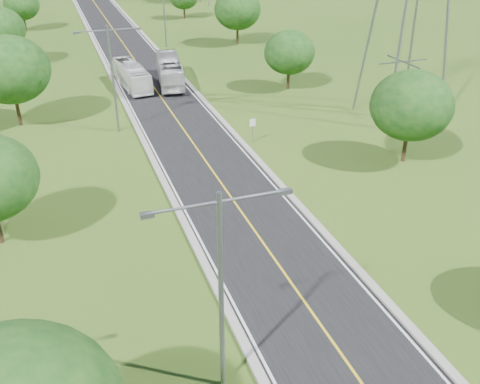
# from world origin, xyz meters

# --- Properties ---
(ground) EXTENTS (260.00, 260.00, 0.00)m
(ground) POSITION_xyz_m (0.00, 60.00, 0.00)
(ground) COLOR #2F4E16
(ground) RESTS_ON ground
(road) EXTENTS (8.00, 150.00, 0.06)m
(road) POSITION_xyz_m (0.00, 66.00, 0.03)
(road) COLOR black
(road) RESTS_ON ground
(curb_left) EXTENTS (0.50, 150.00, 0.22)m
(curb_left) POSITION_xyz_m (-4.25, 66.00, 0.11)
(curb_left) COLOR gray
(curb_left) RESTS_ON ground
(curb_right) EXTENTS (0.50, 150.00, 0.22)m
(curb_right) POSITION_xyz_m (4.25, 66.00, 0.11)
(curb_right) COLOR gray
(curb_right) RESTS_ON ground
(speed_limit_sign) EXTENTS (0.55, 0.09, 2.40)m
(speed_limit_sign) POSITION_xyz_m (5.20, 37.98, 1.60)
(speed_limit_sign) COLOR slate
(speed_limit_sign) RESTS_ON ground
(streetlight_near_left) EXTENTS (5.90, 0.25, 10.00)m
(streetlight_near_left) POSITION_xyz_m (-6.00, 12.00, 5.94)
(streetlight_near_left) COLOR slate
(streetlight_near_left) RESTS_ON ground
(streetlight_mid_left) EXTENTS (5.90, 0.25, 10.00)m
(streetlight_mid_left) POSITION_xyz_m (-6.00, 45.00, 5.94)
(streetlight_mid_left) COLOR slate
(streetlight_mid_left) RESTS_ON ground
(streetlight_far_right) EXTENTS (5.90, 0.25, 10.00)m
(streetlight_far_right) POSITION_xyz_m (6.00, 78.00, 5.94)
(streetlight_far_right) COLOR slate
(streetlight_far_right) RESTS_ON ground
(tree_lc) EXTENTS (7.56, 7.56, 8.79)m
(tree_lc) POSITION_xyz_m (-15.00, 50.00, 5.58)
(tree_lc) COLOR black
(tree_lc) RESTS_ON ground
(tree_le) EXTENTS (5.88, 5.88, 6.84)m
(tree_le) POSITION_xyz_m (-14.50, 98.00, 4.33)
(tree_le) COLOR black
(tree_le) RESTS_ON ground
(tree_rb) EXTENTS (6.72, 6.72, 7.82)m
(tree_rb) POSITION_xyz_m (16.00, 30.00, 4.95)
(tree_rb) COLOR black
(tree_rb) RESTS_ON ground
(tree_rc) EXTENTS (5.88, 5.88, 6.84)m
(tree_rc) POSITION_xyz_m (15.00, 52.00, 4.33)
(tree_rc) COLOR black
(tree_rc) RESTS_ON ground
(tree_rd) EXTENTS (7.14, 7.14, 8.30)m
(tree_rd) POSITION_xyz_m (17.00, 76.00, 5.27)
(tree_rd) COLOR black
(tree_rd) RESTS_ON ground
(bus_outbound) EXTENTS (4.32, 11.56, 3.15)m
(bus_outbound) POSITION_xyz_m (2.24, 58.70, 1.63)
(bus_outbound) COLOR beige
(bus_outbound) RESTS_ON road
(bus_inbound) EXTENTS (3.24, 10.31, 2.82)m
(bus_inbound) POSITION_xyz_m (-2.37, 58.79, 1.47)
(bus_inbound) COLOR white
(bus_inbound) RESTS_ON road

